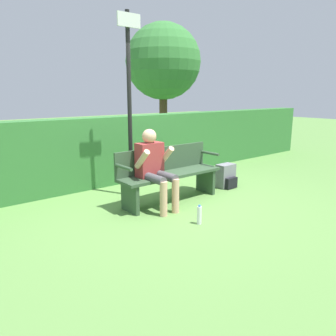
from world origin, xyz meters
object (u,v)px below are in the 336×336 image
at_px(water_bottle, 199,215).
at_px(person_seated, 154,165).
at_px(backpack, 226,176).
at_px(signpost, 129,98).
at_px(park_bench, 169,173).
at_px(tree, 163,62).

bearing_deg(water_bottle, person_seated, 94.46).
bearing_deg(backpack, signpost, 156.95).
height_order(park_bench, water_bottle, park_bench).
bearing_deg(water_bottle, signpost, 89.80).
bearing_deg(person_seated, signpost, 84.21).
xyz_separation_m(backpack, tree, (2.05, 4.47, 2.47)).
distance_m(water_bottle, tree, 7.05).
bearing_deg(signpost, park_bench, -62.77).
height_order(person_seated, tree, tree).
relative_size(park_bench, water_bottle, 6.77).
bearing_deg(backpack, person_seated, -178.26).
xyz_separation_m(park_bench, tree, (3.38, 4.39, 2.21)).
bearing_deg(person_seated, backpack, 1.74).
relative_size(backpack, water_bottle, 1.63).
bearing_deg(water_bottle, tree, 55.70).
xyz_separation_m(person_seated, tree, (3.78, 4.52, 2.00)).
height_order(park_bench, backpack, park_bench).
relative_size(signpost, tree, 0.77).
xyz_separation_m(park_bench, person_seated, (-0.40, -0.13, 0.21)).
height_order(water_bottle, signpost, signpost).
bearing_deg(tree, signpost, -134.48).
relative_size(park_bench, tree, 0.47).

